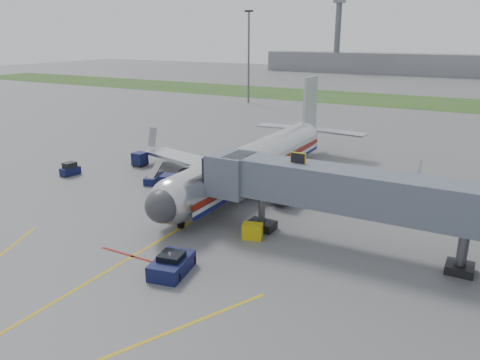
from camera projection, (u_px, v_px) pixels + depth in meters
The scene contains 16 objects.
ground at pixel (166, 236), 37.31m from camera, with size 400.00×400.00×0.00m, color #565659.
grass_strip at pixel (398, 101), 112.31m from camera, with size 300.00×25.00×0.01m, color #2D4C1E.
apron_markings at pixel (98, 277), 31.14m from camera, with size 21.52×50.00×0.01m.
airliner at pixel (255, 161), 49.22m from camera, with size 32.10×35.67×10.25m.
jet_bridge at pixel (346, 191), 34.17m from camera, with size 25.30×4.00×6.90m.
light_mast_left at pixel (249, 55), 106.34m from camera, with size 2.00×0.44×20.40m.
distant_terminal at pixel (414, 64), 182.42m from camera, with size 120.00×14.00×8.00m, color slate.
control_tower at pixel (338, 29), 188.19m from camera, with size 4.00×4.00×30.00m.
pushback_tug at pixel (172, 265), 31.48m from camera, with size 2.73×3.79×1.43m.
baggage_tug at pixel (70, 169), 53.27m from camera, with size 1.37×2.27×1.50m.
baggage_cart_a at pixel (169, 183), 47.50m from camera, with size 2.13×2.13×1.81m.
baggage_cart_b at pixel (206, 171), 51.57m from camera, with size 2.03×2.03×1.90m.
baggage_cart_c at pixel (140, 159), 56.96m from camera, with size 1.59×1.59×1.66m.
belt_loader at pixel (154, 178), 50.82m from camera, with size 2.12×3.86×1.82m.
ground_power_cart at pixel (252, 231), 36.75m from camera, with size 1.78×1.45×1.23m.
ramp_worker at pixel (177, 198), 43.62m from camera, with size 0.61×0.40×1.66m, color #83C917.
Camera 1 is at (21.81, -27.05, 15.49)m, focal length 35.00 mm.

